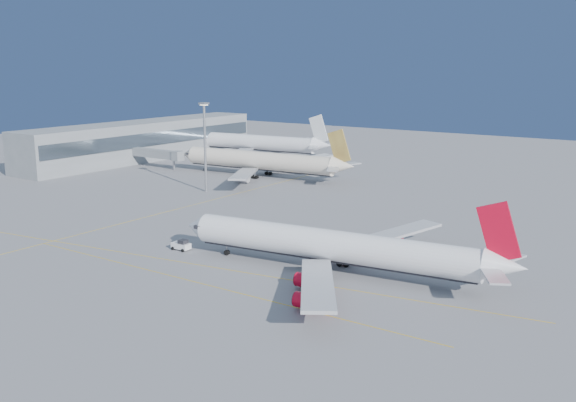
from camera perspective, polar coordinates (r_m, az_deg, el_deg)
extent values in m
plane|color=slate|center=(126.00, -5.02, -5.17)|extent=(500.00, 500.00, 0.00)
cube|color=gray|center=(263.17, -12.68, 5.29)|extent=(18.00, 110.00, 15.00)
cube|color=#3F4C59|center=(256.37, -11.29, 5.51)|extent=(0.40, 107.80, 5.00)
cube|color=gray|center=(240.16, -11.66, 4.15)|extent=(22.00, 3.00, 3.00)
cylinder|color=gray|center=(234.17, -10.11, 3.38)|extent=(0.70, 0.70, 5.20)
cube|color=gray|center=(232.41, -9.78, 3.97)|extent=(3.20, 3.60, 3.40)
cube|color=gold|center=(112.85, -7.60, -7.30)|extent=(90.00, 0.18, 0.02)
cube|color=gold|center=(121.66, -6.83, -5.84)|extent=(118.86, 16.88, 0.02)
cube|color=gold|center=(173.45, -8.93, -0.47)|extent=(0.18, 140.00, 0.02)
cylinder|color=white|center=(116.89, 3.76, -3.93)|extent=(54.88, 12.05, 5.65)
cone|color=white|center=(131.18, -8.08, -2.25)|extent=(5.02, 6.13, 5.65)
cone|color=white|center=(108.52, 18.80, -5.52)|extent=(7.41, 6.14, 5.37)
cube|color=black|center=(129.99, -7.42, -2.10)|extent=(2.18, 5.52, 0.68)
cube|color=#B7B7BC|center=(101.67, 2.64, -7.32)|extent=(19.53, 26.49, 0.54)
cube|color=#B7B7BC|center=(129.79, 8.60, -3.13)|extent=(14.05, 28.35, 0.54)
cube|color=red|center=(107.27, 18.23, -2.65)|extent=(7.50, 1.32, 10.32)
cylinder|color=gray|center=(128.19, -5.46, -4.10)|extent=(0.23, 0.23, 2.24)
cylinder|color=black|center=(128.50, -5.45, -4.58)|extent=(1.15, 0.80, 1.07)
cylinder|color=gray|center=(114.02, 3.36, -6.14)|extent=(0.31, 0.31, 2.24)
cylinder|color=black|center=(114.38, 3.35, -6.67)|extent=(1.17, 1.00, 1.07)
cylinder|color=gray|center=(121.02, 4.93, -5.08)|extent=(0.31, 0.31, 2.24)
cylinder|color=black|center=(121.35, 4.92, -5.58)|extent=(1.17, 1.00, 1.07)
cylinder|color=red|center=(108.21, 1.88, -7.12)|extent=(4.93, 2.97, 2.44)
cylinder|color=red|center=(99.35, 1.89, -8.91)|extent=(4.93, 2.97, 2.44)
cylinder|color=red|center=(126.99, 6.13, -4.26)|extent=(4.93, 2.97, 2.44)
cylinder|color=red|center=(133.32, 9.14, -3.55)|extent=(4.93, 2.97, 2.44)
cylinder|color=beige|center=(216.38, -2.60, 3.61)|extent=(55.51, 10.47, 6.05)
cone|color=beige|center=(233.69, -8.82, 4.11)|extent=(5.25, 6.42, 6.05)
cone|color=beige|center=(201.36, 4.95, 3.13)|extent=(7.87, 6.33, 5.75)
cube|color=black|center=(232.36, -8.44, 4.24)|extent=(2.16, 5.87, 0.74)
cube|color=#B7B7BC|center=(200.08, -3.92, 2.42)|extent=(19.84, 28.37, 0.58)
cube|color=#B7B7BC|center=(228.19, 0.75, 3.64)|extent=(15.93, 29.67, 0.58)
cube|color=#B89D44|center=(201.21, 4.57, 4.83)|extent=(8.18, 1.13, 11.23)
cylinder|color=gray|center=(229.76, -7.37, 3.10)|extent=(0.25, 0.25, 2.44)
cylinder|color=black|center=(229.95, -7.36, 2.80)|extent=(1.22, 0.83, 1.17)
cylinder|color=gray|center=(212.81, -2.97, 2.47)|extent=(0.34, 0.34, 2.44)
cylinder|color=black|center=(213.02, -2.97, 2.14)|extent=(1.24, 1.05, 1.17)
cylinder|color=gray|center=(219.98, -1.76, 2.79)|extent=(0.34, 0.34, 2.44)
cylinder|color=black|center=(220.18, -1.75, 2.48)|extent=(1.24, 1.05, 1.17)
cylinder|color=#B7B7BC|center=(204.53, -4.16, 2.06)|extent=(5.29, 3.05, 2.65)
cylinder|color=#B7B7BC|center=(227.43, -0.29, 3.11)|extent=(5.29, 3.05, 2.65)
cylinder|color=white|center=(266.72, -3.04, 5.24)|extent=(55.40, 11.52, 6.17)
cone|color=white|center=(283.61, -8.21, 5.55)|extent=(5.53, 6.62, 6.17)
cone|color=white|center=(251.56, 3.06, 4.98)|extent=(8.24, 6.58, 5.86)
cube|color=black|center=(282.29, -7.87, 5.66)|extent=(2.33, 6.00, 0.77)
cube|color=#B7B7BC|center=(250.25, -4.08, 4.39)|extent=(20.41, 28.29, 0.61)
cube|color=#B7B7BC|center=(278.66, -0.32, 5.20)|extent=(15.68, 29.85, 0.61)
cube|color=silver|center=(251.60, 2.74, 6.39)|extent=(8.48, 1.32, 11.65)
cylinder|color=gray|center=(279.70, -6.97, 4.72)|extent=(0.26, 0.26, 2.53)
cylinder|color=black|center=(279.86, -6.97, 4.46)|extent=(1.28, 0.89, 1.21)
cylinder|color=gray|center=(262.91, -3.33, 4.32)|extent=(0.35, 0.35, 2.53)
cylinder|color=black|center=(263.09, -3.33, 4.05)|extent=(1.30, 1.10, 1.21)
cylinder|color=gray|center=(270.34, -2.34, 4.54)|extent=(0.35, 0.35, 2.53)
cylinder|color=black|center=(270.50, -2.33, 4.28)|extent=(1.30, 1.10, 1.21)
cylinder|color=#B7B7BC|center=(254.68, -4.29, 4.05)|extent=(5.53, 3.26, 2.75)
cylinder|color=#B7B7BC|center=(277.87, -1.18, 4.75)|extent=(5.53, 3.26, 2.75)
cube|color=white|center=(133.20, -9.48, -3.94)|extent=(3.94, 2.00, 1.17)
cube|color=black|center=(132.57, -9.31, -3.62)|extent=(1.58, 1.68, 0.88)
cylinder|color=black|center=(133.55, -10.21, -4.17)|extent=(0.69, 0.35, 0.69)
cylinder|color=black|center=(134.97, -9.60, -3.97)|extent=(0.69, 0.35, 0.69)
cylinder|color=black|center=(131.72, -9.35, -4.36)|extent=(0.69, 0.35, 0.69)
cylinder|color=black|center=(133.16, -8.74, -4.16)|extent=(0.69, 0.35, 0.69)
cylinder|color=gray|center=(191.10, -7.38, 4.66)|extent=(0.72, 0.72, 25.86)
cube|color=gray|center=(189.87, -7.49, 8.60)|extent=(2.28, 2.28, 0.52)
cube|color=white|center=(189.90, -7.49, 8.47)|extent=(1.66, 1.66, 0.26)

